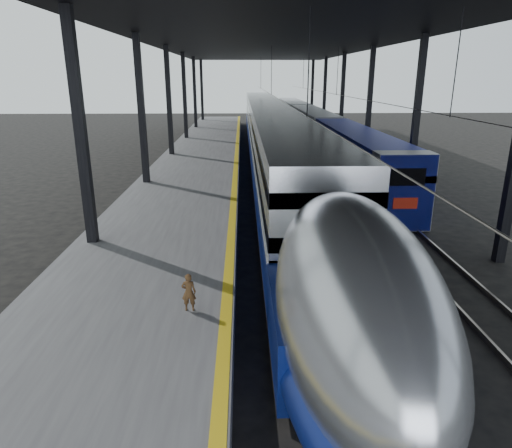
{
  "coord_description": "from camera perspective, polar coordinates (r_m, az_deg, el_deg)",
  "views": [
    {
      "loc": [
        -0.24,
        -11.04,
        6.8
      ],
      "look_at": [
        0.2,
        3.77,
        2.0
      ],
      "focal_mm": 32.0,
      "sensor_mm": 36.0,
      "label": 1
    }
  ],
  "objects": [
    {
      "name": "tgv_train",
      "position": [
        36.3,
        1.88,
        10.6
      ],
      "size": [
        3.22,
        65.2,
        4.62
      ],
      "color": "#ADB0B4",
      "rests_on": "ground"
    },
    {
      "name": "canopy",
      "position": [
        31.2,
        2.41,
        22.19
      ],
      "size": [
        18.0,
        75.0,
        9.47
      ],
      "color": "black",
      "rests_on": "ground"
    },
    {
      "name": "ground",
      "position": [
        12.97,
        -0.4,
        -13.67
      ],
      "size": [
        160.0,
        160.0,
        0.0
      ],
      "primitive_type": "plane",
      "color": "black",
      "rests_on": "ground"
    },
    {
      "name": "platform",
      "position": [
        31.84,
        -7.6,
        6.38
      ],
      "size": [
        6.0,
        80.0,
        1.0
      ],
      "primitive_type": "cube",
      "color": "#4C4C4F",
      "rests_on": "ground"
    },
    {
      "name": "child",
      "position": [
        11.99,
        -8.41,
        -8.43
      ],
      "size": [
        0.38,
        0.26,
        1.03
      ],
      "primitive_type": "imported",
      "rotation": [
        0.0,
        0.0,
        3.11
      ],
      "color": "#4D3219",
      "rests_on": "platform"
    },
    {
      "name": "rails",
      "position": [
        32.11,
        6.85,
        5.75
      ],
      "size": [
        6.52,
        80.0,
        0.16
      ],
      "color": "slate",
      "rests_on": "ground"
    },
    {
      "name": "yellow_strip",
      "position": [
        31.58,
        -2.53,
        7.36
      ],
      "size": [
        0.3,
        80.0,
        0.01
      ],
      "primitive_type": "cube",
      "color": "gold",
      "rests_on": "platform"
    },
    {
      "name": "second_train",
      "position": [
        47.53,
        7.22,
        11.8
      ],
      "size": [
        2.61,
        56.05,
        3.6
      ],
      "color": "navy",
      "rests_on": "ground"
    }
  ]
}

